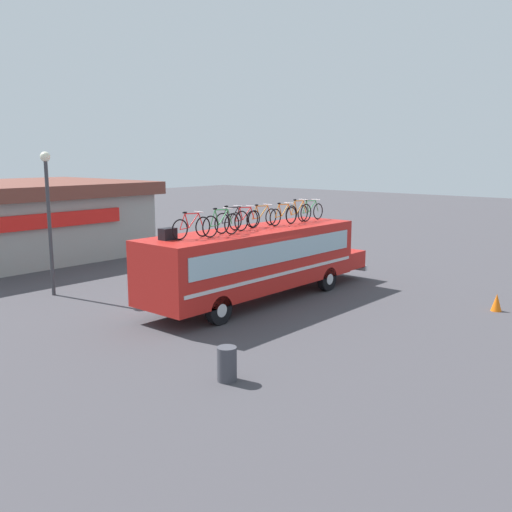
# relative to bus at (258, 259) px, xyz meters

# --- Properties ---
(ground_plane) EXTENTS (120.00, 120.00, 0.00)m
(ground_plane) POSITION_rel_bus_xyz_m (-0.24, -0.00, -1.58)
(ground_plane) COLOR #423F44
(bus) EXTENTS (11.04, 2.54, 2.71)m
(bus) POSITION_rel_bus_xyz_m (0.00, 0.00, 0.00)
(bus) COLOR red
(bus) RESTS_ON ground
(luggage_bag_1) EXTENTS (0.52, 0.36, 0.37)m
(luggage_bag_1) POSITION_rel_bus_xyz_m (-4.00, 0.37, 1.32)
(luggage_bag_1) COLOR black
(luggage_bag_1) RESTS_ON bus
(rooftop_bicycle_1) EXTENTS (1.68, 0.44, 0.89)m
(rooftop_bicycle_1) POSITION_rel_bus_xyz_m (-3.28, 0.03, 1.51)
(rooftop_bicycle_1) COLOR black
(rooftop_bicycle_1) RESTS_ON bus
(rooftop_bicycle_2) EXTENTS (1.75, 0.44, 0.97)m
(rooftop_bicycle_2) POSITION_rel_bus_xyz_m (-2.27, -0.33, 1.53)
(rooftop_bicycle_2) COLOR black
(rooftop_bicycle_2) RESTS_ON bus
(rooftop_bicycle_3) EXTENTS (1.72, 0.44, 0.96)m
(rooftop_bicycle_3) POSITION_rel_bus_xyz_m (-1.37, 0.03, 1.53)
(rooftop_bicycle_3) COLOR black
(rooftop_bicycle_3) RESTS_ON bus
(rooftop_bicycle_4) EXTENTS (1.68, 0.44, 0.88)m
(rooftop_bicycle_4) POSITION_rel_bus_xyz_m (-0.38, 0.31, 1.50)
(rooftop_bicycle_4) COLOR black
(rooftop_bicycle_4) RESTS_ON bus
(rooftop_bicycle_5) EXTENTS (1.75, 0.44, 0.86)m
(rooftop_bicycle_5) POSITION_rel_bus_xyz_m (0.62, 0.35, 1.50)
(rooftop_bicycle_5) COLOR black
(rooftop_bicycle_5) RESTS_ON bus
(rooftop_bicycle_6) EXTENTS (1.66, 0.44, 0.89)m
(rooftop_bicycle_6) POSITION_rel_bus_xyz_m (1.52, 0.01, 1.50)
(rooftop_bicycle_6) COLOR black
(rooftop_bicycle_6) RESTS_ON bus
(rooftop_bicycle_7) EXTENTS (1.70, 0.44, 0.96)m
(rooftop_bicycle_7) POSITION_rel_bus_xyz_m (2.54, 0.03, 1.53)
(rooftop_bicycle_7) COLOR black
(rooftop_bicycle_7) RESTS_ON bus
(rooftop_bicycle_8) EXTENTS (1.76, 0.44, 0.90)m
(rooftop_bicycle_8) POSITION_rel_bus_xyz_m (3.50, 0.14, 1.51)
(rooftop_bicycle_8) COLOR black
(rooftop_bicycle_8) RESTS_ON bus
(roadside_building) EXTENTS (13.39, 10.42, 3.96)m
(roadside_building) POSITION_rel_bus_xyz_m (-1.94, 16.05, 0.45)
(roadside_building) COLOR #9E9E99
(roadside_building) RESTS_ON ground
(trash_bin) EXTENTS (0.48, 0.48, 0.85)m
(trash_bin) POSITION_rel_bus_xyz_m (-6.38, -4.53, -1.16)
(trash_bin) COLOR #3F3F47
(trash_bin) RESTS_ON ground
(traffic_cone) EXTENTS (0.37, 0.37, 0.62)m
(traffic_cone) POSITION_rel_bus_xyz_m (4.33, -7.31, -1.27)
(traffic_cone) COLOR orange
(traffic_cone) RESTS_ON ground
(street_lamp) EXTENTS (0.37, 0.37, 5.52)m
(street_lamp) POSITION_rel_bus_xyz_m (-4.63, 6.55, 1.95)
(street_lamp) COLOR #38383D
(street_lamp) RESTS_ON ground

